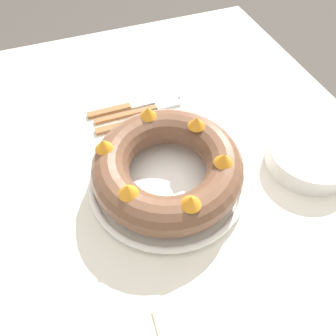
% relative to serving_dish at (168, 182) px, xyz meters
% --- Properties ---
extents(ground_plane, '(8.00, 8.00, 0.00)m').
position_rel_serving_dish_xyz_m(ground_plane, '(-0.00, -0.03, -0.78)').
color(ground_plane, '#4C4742').
extents(dining_table, '(1.14, 0.96, 0.77)m').
position_rel_serving_dish_xyz_m(dining_table, '(-0.00, -0.03, -0.12)').
color(dining_table, silver).
rests_on(dining_table, ground_plane).
extents(serving_dish, '(0.29, 0.29, 0.02)m').
position_rel_serving_dish_xyz_m(serving_dish, '(0.00, 0.00, 0.00)').
color(serving_dish, white).
rests_on(serving_dish, dining_table).
extents(bundt_cake, '(0.26, 0.26, 0.08)m').
position_rel_serving_dish_xyz_m(bundt_cake, '(-0.00, -0.00, 0.04)').
color(bundt_cake, brown).
rests_on(bundt_cake, serving_dish).
extents(fork, '(0.02, 0.20, 0.01)m').
position_rel_serving_dish_xyz_m(fork, '(-0.21, 0.02, -0.01)').
color(fork, '#936038').
rests_on(fork, dining_table).
extents(serving_knife, '(0.02, 0.22, 0.01)m').
position_rel_serving_dish_xyz_m(serving_knife, '(-0.23, -0.01, -0.01)').
color(serving_knife, '#936038').
rests_on(serving_knife, dining_table).
extents(cake_knife, '(0.02, 0.18, 0.01)m').
position_rel_serving_dish_xyz_m(cake_knife, '(-0.18, -0.02, -0.01)').
color(cake_knife, '#936038').
rests_on(cake_knife, dining_table).
extents(side_bowl, '(0.16, 0.16, 0.04)m').
position_rel_serving_dish_xyz_m(side_bowl, '(0.04, 0.27, 0.01)').
color(side_bowl, white).
rests_on(side_bowl, dining_table).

